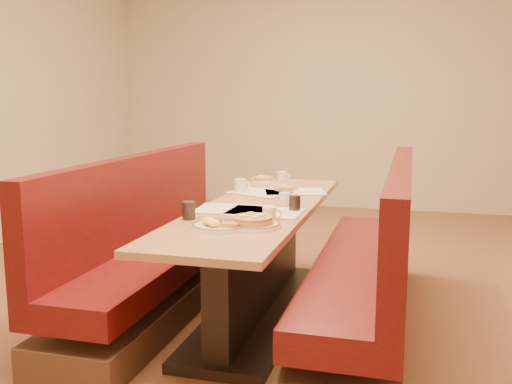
% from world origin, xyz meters
% --- Properties ---
extents(ground, '(8.00, 8.00, 0.00)m').
position_xyz_m(ground, '(0.00, 0.00, 0.00)').
color(ground, '#9E6647').
rests_on(ground, ground).
extents(room_envelope, '(6.04, 8.04, 2.82)m').
position_xyz_m(room_envelope, '(0.00, 0.00, 1.93)').
color(room_envelope, beige).
rests_on(room_envelope, ground).
extents(diner_table, '(0.70, 2.50, 0.75)m').
position_xyz_m(diner_table, '(0.00, 0.00, 0.37)').
color(diner_table, black).
rests_on(diner_table, ground).
extents(booth_left, '(0.55, 2.50, 1.05)m').
position_xyz_m(booth_left, '(-0.73, 0.00, 0.36)').
color(booth_left, '#4C3326').
rests_on(booth_left, ground).
extents(booth_right, '(0.55, 2.50, 1.05)m').
position_xyz_m(booth_right, '(0.73, 0.00, 0.36)').
color(booth_right, '#4C3326').
rests_on(booth_right, ground).
extents(placemat_near_left, '(0.48, 0.37, 0.00)m').
position_xyz_m(placemat_near_left, '(-0.12, -0.17, 0.75)').
color(placemat_near_left, '#F6EBC0').
rests_on(placemat_near_left, diner_table).
extents(placemat_near_right, '(0.46, 0.35, 0.00)m').
position_xyz_m(placemat_near_right, '(0.09, -0.21, 0.75)').
color(placemat_near_right, '#F6EBC0').
rests_on(placemat_near_right, diner_table).
extents(placemat_far_left, '(0.51, 0.45, 0.00)m').
position_xyz_m(placemat_far_left, '(-0.12, 0.48, 0.75)').
color(placemat_far_left, '#F6EBC0').
rests_on(placemat_far_left, diner_table).
extents(placemat_far_right, '(0.51, 0.44, 0.00)m').
position_xyz_m(placemat_far_right, '(0.12, 0.59, 0.75)').
color(placemat_far_right, '#F6EBC0').
rests_on(placemat_far_right, diner_table).
extents(pancake_plate, '(0.31, 0.31, 0.07)m').
position_xyz_m(pancake_plate, '(0.13, -0.61, 0.77)').
color(pancake_plate, white).
rests_on(pancake_plate, diner_table).
extents(eggs_plate, '(0.31, 0.31, 0.06)m').
position_xyz_m(eggs_plate, '(-0.04, -0.69, 0.77)').
color(eggs_plate, white).
rests_on(eggs_plate, diner_table).
extents(extra_plate_mid, '(0.19, 0.19, 0.04)m').
position_xyz_m(extra_plate_mid, '(0.04, 0.65, 0.76)').
color(extra_plate_mid, white).
rests_on(extra_plate_mid, diner_table).
extents(extra_plate_far, '(0.23, 0.23, 0.05)m').
position_xyz_m(extra_plate_far, '(-0.25, 1.09, 0.77)').
color(extra_plate_far, white).
rests_on(extra_plate_far, diner_table).
extents(coffee_mug_a, '(0.11, 0.08, 0.08)m').
position_xyz_m(coffee_mug_a, '(0.19, -0.45, 0.79)').
color(coffee_mug_a, white).
rests_on(coffee_mug_a, diner_table).
extents(coffee_mug_b, '(0.12, 0.09, 0.10)m').
position_xyz_m(coffee_mug_b, '(-0.28, 0.50, 0.80)').
color(coffee_mug_b, white).
rests_on(coffee_mug_b, diner_table).
extents(coffee_mug_c, '(0.11, 0.08, 0.08)m').
position_xyz_m(coffee_mug_c, '(0.16, 0.07, 0.79)').
color(coffee_mug_c, white).
rests_on(coffee_mug_c, diner_table).
extents(coffee_mug_d, '(0.11, 0.08, 0.08)m').
position_xyz_m(coffee_mug_d, '(-0.09, 1.10, 0.79)').
color(coffee_mug_d, white).
rests_on(coffee_mug_d, diner_table).
extents(soda_tumbler_near, '(0.08, 0.08, 0.10)m').
position_xyz_m(soda_tumbler_near, '(-0.28, -0.51, 0.80)').
color(soda_tumbler_near, black).
rests_on(soda_tumbler_near, diner_table).
extents(soda_tumbler_mid, '(0.07, 0.07, 0.10)m').
position_xyz_m(soda_tumbler_mid, '(0.26, -0.11, 0.80)').
color(soda_tumbler_mid, black).
rests_on(soda_tumbler_mid, diner_table).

